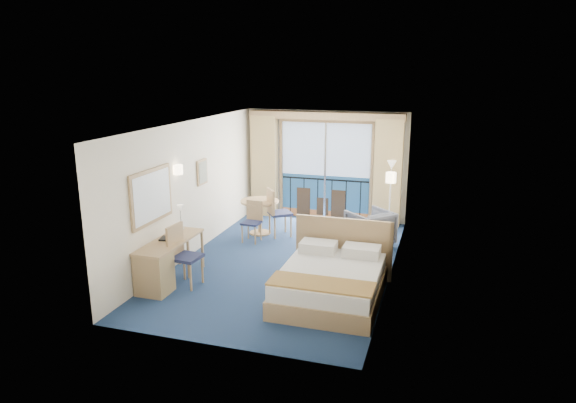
# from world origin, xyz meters

# --- Properties ---
(floor) EXTENTS (6.50, 6.50, 0.00)m
(floor) POSITION_xyz_m (0.00, 0.00, 0.00)
(floor) COLOR navy
(floor) RESTS_ON ground
(room_walls) EXTENTS (4.04, 6.54, 2.72)m
(room_walls) POSITION_xyz_m (0.00, 0.00, 1.78)
(room_walls) COLOR white
(room_walls) RESTS_ON ground
(balcony_door) EXTENTS (2.36, 0.03, 2.52)m
(balcony_door) POSITION_xyz_m (-0.01, 3.22, 1.14)
(balcony_door) COLOR navy
(balcony_door) RESTS_ON room_walls
(curtain_left) EXTENTS (0.65, 0.22, 2.55)m
(curtain_left) POSITION_xyz_m (-1.55, 3.07, 1.28)
(curtain_left) COLOR tan
(curtain_left) RESTS_ON room_walls
(curtain_right) EXTENTS (0.65, 0.22, 2.55)m
(curtain_right) POSITION_xyz_m (1.55, 3.07, 1.28)
(curtain_right) COLOR tan
(curtain_right) RESTS_ON room_walls
(pelmet) EXTENTS (3.80, 0.25, 0.18)m
(pelmet) POSITION_xyz_m (0.00, 3.10, 2.58)
(pelmet) COLOR tan
(pelmet) RESTS_ON room_walls
(mirror) EXTENTS (0.05, 1.25, 0.95)m
(mirror) POSITION_xyz_m (-1.97, -1.50, 1.55)
(mirror) COLOR tan
(mirror) RESTS_ON room_walls
(wall_print) EXTENTS (0.04, 0.42, 0.52)m
(wall_print) POSITION_xyz_m (-1.97, 0.45, 1.60)
(wall_print) COLOR tan
(wall_print) RESTS_ON room_walls
(sconce_left) EXTENTS (0.18, 0.18, 0.18)m
(sconce_left) POSITION_xyz_m (-1.94, -0.60, 1.85)
(sconce_left) COLOR #FFE2B2
(sconce_left) RESTS_ON room_walls
(sconce_right) EXTENTS (0.18, 0.18, 0.18)m
(sconce_right) POSITION_xyz_m (1.94, -0.15, 1.85)
(sconce_right) COLOR #FFE2B2
(sconce_right) RESTS_ON room_walls
(bed) EXTENTS (1.76, 2.09, 1.10)m
(bed) POSITION_xyz_m (1.18, -1.32, 0.31)
(bed) COLOR tan
(bed) RESTS_ON ground
(nightstand) EXTENTS (0.39, 0.37, 0.51)m
(nightstand) POSITION_xyz_m (1.79, -0.14, 0.25)
(nightstand) COLOR #A28956
(nightstand) RESTS_ON ground
(phone) EXTENTS (0.23, 0.19, 0.09)m
(phone) POSITION_xyz_m (1.77, -0.18, 0.55)
(phone) COLOR white
(phone) RESTS_ON nightstand
(armchair) EXTENTS (1.17, 1.17, 0.77)m
(armchair) POSITION_xyz_m (1.39, 1.52, 0.38)
(armchair) COLOR #4B4E5B
(armchair) RESTS_ON ground
(floor_lamp) EXTENTS (0.23, 0.23, 1.64)m
(floor_lamp) POSITION_xyz_m (1.66, 2.75, 1.24)
(floor_lamp) COLOR silver
(floor_lamp) RESTS_ON ground
(desk) EXTENTS (0.55, 1.61, 0.75)m
(desk) POSITION_xyz_m (-1.71, -1.87, 0.42)
(desk) COLOR tan
(desk) RESTS_ON ground
(desk_chair) EXTENTS (0.51, 0.50, 1.08)m
(desk_chair) POSITION_xyz_m (-1.43, -1.53, 0.61)
(desk_chair) COLOR #21274E
(desk_chair) RESTS_ON ground
(folder) EXTENTS (0.36, 0.30, 0.03)m
(folder) POSITION_xyz_m (-1.74, -1.38, 0.77)
(folder) COLOR black
(folder) RESTS_ON desk
(desk_lamp) EXTENTS (0.13, 0.13, 0.48)m
(desk_lamp) POSITION_xyz_m (-1.79, -0.86, 1.11)
(desk_lamp) COLOR silver
(desk_lamp) RESTS_ON desk
(round_table) EXTENTS (0.87, 0.87, 0.78)m
(round_table) POSITION_xyz_m (-1.13, 1.56, 0.59)
(round_table) COLOR tan
(round_table) RESTS_ON ground
(table_chair_a) EXTENTS (0.66, 0.66, 1.09)m
(table_chair_a) POSITION_xyz_m (-0.72, 1.50, 0.62)
(table_chair_a) COLOR #21274E
(table_chair_a) RESTS_ON ground
(table_chair_b) EXTENTS (0.40, 0.41, 0.89)m
(table_chair_b) POSITION_xyz_m (-1.10, 1.05, 0.50)
(table_chair_b) COLOR #21274E
(table_chair_b) RESTS_ON ground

